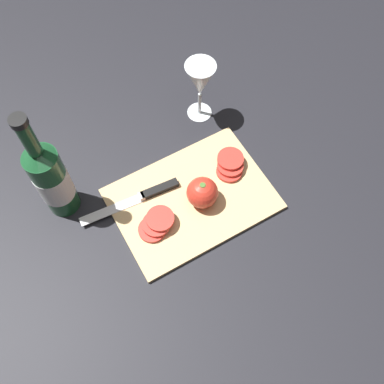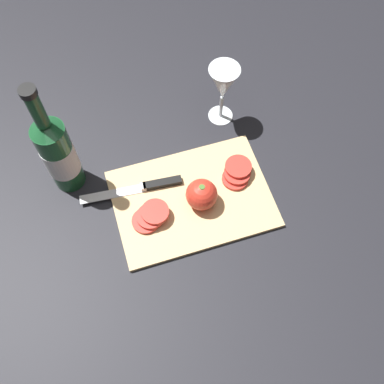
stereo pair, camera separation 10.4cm
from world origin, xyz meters
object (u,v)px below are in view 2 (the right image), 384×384
object	(u,v)px
wine_glass	(223,85)
knife	(151,186)
tomato_slice_stack_near	(150,216)
wine_bottle	(58,153)
whole_tomato	(202,195)
tomato_slice_stack_far	(237,173)

from	to	relation	value
wine_glass	knife	distance (m)	0.30
tomato_slice_stack_near	wine_bottle	bearing A→B (deg)	133.80
whole_tomato	tomato_slice_stack_near	world-z (taller)	whole_tomato
whole_tomato	knife	world-z (taller)	whole_tomato
whole_tomato	tomato_slice_stack_near	bearing A→B (deg)	-176.65
knife	tomato_slice_stack_near	xyz separation A→B (m)	(-0.02, -0.08, 0.01)
wine_bottle	tomato_slice_stack_far	bearing A→B (deg)	-17.07
whole_tomato	knife	distance (m)	0.13
tomato_slice_stack_far	whole_tomato	bearing A→B (deg)	-158.73
knife	tomato_slice_stack_far	size ratio (longest dim) A/B	2.82
wine_glass	tomato_slice_stack_near	xyz separation A→B (m)	(-0.25, -0.24, -0.10)
wine_bottle	tomato_slice_stack_near	xyz separation A→B (m)	(0.16, -0.17, -0.09)
wine_glass	knife	xyz separation A→B (m)	(-0.23, -0.16, -0.10)
wine_glass	whole_tomato	xyz separation A→B (m)	(-0.13, -0.23, -0.07)
whole_tomato	tomato_slice_stack_near	distance (m)	0.13
knife	wine_bottle	bearing A→B (deg)	-20.21
wine_bottle	wine_glass	size ratio (longest dim) A/B	1.90
tomato_slice_stack_far	wine_bottle	bearing A→B (deg)	162.93
wine_glass	tomato_slice_stack_far	world-z (taller)	wine_glass
wine_glass	whole_tomato	world-z (taller)	wine_glass
whole_tomato	knife	bearing A→B (deg)	144.42
wine_bottle	tomato_slice_stack_near	size ratio (longest dim) A/B	3.69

